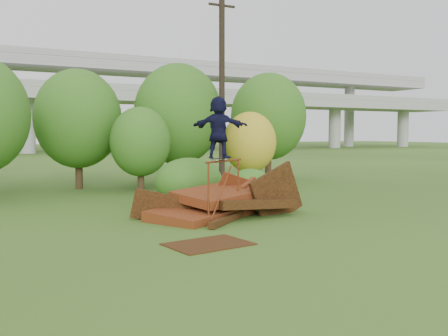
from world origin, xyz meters
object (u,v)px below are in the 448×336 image
skater (219,127)px  utility_pole (222,89)px  scrap_pile (222,204)px  flat_plate (209,244)px

skater → utility_pole: (4.32, 7.89, 1.97)m
skater → utility_pole: 9.21m
scrap_pile → utility_pole: size_ratio=0.62×
skater → scrap_pile: bearing=-81.1°
scrap_pile → flat_plate: scrap_pile is taller
skater → flat_plate: skater is taller
flat_plate → skater: bearing=57.9°
scrap_pile → flat_plate: bearing=-122.7°
scrap_pile → flat_plate: size_ratio=3.00×
flat_plate → utility_pole: bearing=60.4°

